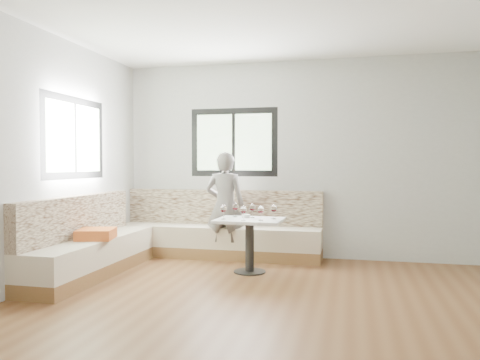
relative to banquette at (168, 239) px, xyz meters
name	(u,v)px	position (x,y,z in m)	size (l,w,h in m)	color
room	(256,156)	(1.51, -1.55, 1.08)	(5.01, 5.01, 2.81)	brown
banquette	(168,239)	(0.00, 0.00, 0.00)	(2.90, 2.80, 0.95)	brown
table	(250,232)	(1.16, -0.21, 0.16)	(0.82, 0.64, 0.66)	black
person	(225,206)	(0.68, 0.43, 0.42)	(0.55, 0.36, 1.50)	#625D59
olive_ramekin	(246,216)	(1.09, -0.10, 0.35)	(0.11, 0.11, 0.04)	white
wine_glass_a	(223,209)	(0.86, -0.33, 0.45)	(0.08, 0.08, 0.18)	white
wine_glass_b	(243,210)	(1.13, -0.40, 0.45)	(0.08, 0.08, 0.18)	white
wine_glass_c	(261,210)	(1.33, -0.34, 0.45)	(0.08, 0.08, 0.18)	white
wine_glass_d	(252,208)	(1.17, -0.09, 0.45)	(0.08, 0.08, 0.18)	white
wine_glass_e	(274,209)	(1.45, -0.15, 0.45)	(0.08, 0.08, 0.18)	white
wine_glass_f	(235,207)	(0.94, -0.04, 0.45)	(0.08, 0.08, 0.18)	white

